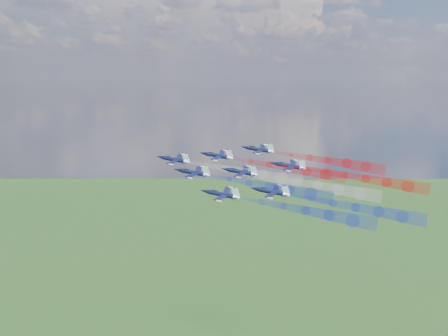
# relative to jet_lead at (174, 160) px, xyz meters

# --- Properties ---
(jet_lead) EXTENTS (13.68, 11.99, 6.32)m
(jet_lead) POSITION_rel_jet_lead_xyz_m (0.00, 0.00, 0.00)
(jet_lead) COLOR black
(trail_lead) EXTENTS (35.21, 11.53, 8.53)m
(trail_lead) POSITION_rel_jet_lead_xyz_m (22.11, -4.48, -2.53)
(trail_lead) COLOR white
(jet_inner_left) EXTENTS (13.68, 11.99, 6.32)m
(jet_inner_left) POSITION_rel_jet_lead_xyz_m (8.17, -11.05, -1.94)
(jet_inner_left) COLOR black
(trail_inner_left) EXTENTS (35.21, 11.53, 8.53)m
(trail_inner_left) POSITION_rel_jet_lead_xyz_m (30.27, -15.52, -4.47)
(trail_inner_left) COLOR #1931D9
(jet_inner_right) EXTENTS (13.68, 11.99, 6.32)m
(jet_inner_right) POSITION_rel_jet_lead_xyz_m (12.74, 4.85, 0.78)
(jet_inner_right) COLOR black
(trail_inner_right) EXTENTS (35.21, 11.53, 8.53)m
(trail_inner_right) POSITION_rel_jet_lead_xyz_m (34.85, 0.38, -1.76)
(trail_inner_right) COLOR red
(jet_outer_left) EXTENTS (13.68, 11.99, 6.32)m
(jet_outer_left) POSITION_rel_jet_lead_xyz_m (18.23, -23.15, -5.40)
(jet_outer_left) COLOR black
(trail_outer_left) EXTENTS (35.21, 11.53, 8.53)m
(trail_outer_left) POSITION_rel_jet_lead_xyz_m (40.34, -27.63, -7.94)
(trail_outer_left) COLOR #1931D9
(jet_center_third) EXTENTS (13.68, 11.99, 6.32)m
(jet_center_third) POSITION_rel_jet_lead_xyz_m (21.39, -6.62, -2.19)
(jet_center_third) COLOR black
(trail_center_third) EXTENTS (35.21, 11.53, 8.53)m
(trail_center_third) POSITION_rel_jet_lead_xyz_m (43.50, -11.09, -4.72)
(trail_center_third) COLOR white
(jet_outer_right) EXTENTS (13.68, 11.99, 6.32)m
(jet_outer_right) POSITION_rel_jet_lead_xyz_m (25.01, 13.12, 1.89)
(jet_outer_right) COLOR black
(trail_outer_right) EXTENTS (35.21, 11.53, 8.53)m
(trail_outer_right) POSITION_rel_jet_lead_xyz_m (47.12, 8.65, -0.64)
(trail_outer_right) COLOR red
(jet_rear_left) EXTENTS (13.68, 11.99, 6.32)m
(jet_rear_left) POSITION_rel_jet_lead_xyz_m (31.01, -17.07, -5.58)
(jet_rear_left) COLOR black
(trail_rear_left) EXTENTS (35.21, 11.53, 8.53)m
(trail_rear_left) POSITION_rel_jet_lead_xyz_m (53.12, -21.54, -8.12)
(trail_rear_left) COLOR #1931D9
(jet_rear_right) EXTENTS (13.68, 11.99, 6.32)m
(jet_rear_right) POSITION_rel_jet_lead_xyz_m (35.25, 0.01, -1.12)
(jet_rear_right) COLOR black
(trail_rear_right) EXTENTS (35.21, 11.53, 8.53)m
(trail_rear_right) POSITION_rel_jet_lead_xyz_m (57.35, -4.46, -3.66)
(trail_rear_right) COLOR red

